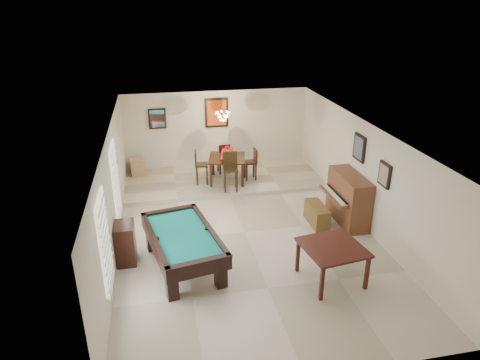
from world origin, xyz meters
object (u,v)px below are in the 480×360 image
object	(u,v)px
piano_bench	(317,215)
dining_chair_west	(202,167)
chandelier	(223,113)
dining_table	(227,167)
pool_table	(183,251)
dining_chair_east	(250,164)
upright_piano	(343,199)
corner_bench	(137,167)
apothecary_chest	(126,243)
dining_chair_north	(223,158)
flower_vase	(227,150)
square_table	(331,263)
dining_chair_south	(231,172)

from	to	relation	value
piano_bench	dining_chair_west	bearing A→B (deg)	131.53
dining_chair_west	chandelier	xyz separation A→B (m)	(0.70, 0.22, 1.57)
dining_table	chandelier	xyz separation A→B (m)	(-0.08, 0.20, 1.64)
pool_table	dining_chair_west	distance (m)	4.24
pool_table	dining_table	bearing A→B (deg)	56.98
dining_chair_east	upright_piano	bearing A→B (deg)	30.48
pool_table	dining_table	xyz separation A→B (m)	(1.66, 4.16, 0.17)
upright_piano	dining_chair_west	world-z (taller)	upright_piano
dining_chair_west	corner_bench	distance (m)	2.24
piano_bench	dining_chair_west	distance (m)	3.91
upright_piano	apothecary_chest	size ratio (longest dim) A/B	1.69
dining_table	corner_bench	bearing A→B (deg)	158.79
apothecary_chest	dining_chair_east	bearing A→B (deg)	45.94
pool_table	dining_chair_west	bearing A→B (deg)	66.73
upright_piano	dining_table	xyz separation A→B (m)	(-2.47, 2.93, -0.07)
pool_table	dining_chair_east	bearing A→B (deg)	48.87
dining_chair_north	dining_chair_east	distance (m)	1.03
dining_table	flower_vase	size ratio (longest dim) A/B	4.48
square_table	piano_bench	bearing A→B (deg)	76.10
upright_piano	corner_bench	bearing A→B (deg)	142.45
piano_bench	chandelier	distance (m)	4.14
square_table	dining_chair_west	distance (m)	5.58
dining_chair_north	corner_bench	size ratio (longest dim) A/B	1.86
piano_bench	flower_vase	bearing A→B (deg)	121.51
flower_vase	corner_bench	world-z (taller)	flower_vase
flower_vase	chandelier	size ratio (longest dim) A/B	0.40
square_table	corner_bench	world-z (taller)	square_table
flower_vase	dining_chair_east	world-z (taller)	flower_vase
square_table	dining_chair_north	xyz separation A→B (m)	(-1.24, 5.93, 0.21)
piano_bench	flower_vase	distance (m)	3.55
square_table	upright_piano	world-z (taller)	upright_piano
upright_piano	dining_chair_north	size ratio (longest dim) A/B	1.56
apothecary_chest	dining_table	size ratio (longest dim) A/B	0.85
chandelier	pool_table	bearing A→B (deg)	-109.85
upright_piano	pool_table	bearing A→B (deg)	-163.41
square_table	dining_table	bearing A→B (deg)	103.30
upright_piano	piano_bench	size ratio (longest dim) A/B	1.63
upright_piano	dining_chair_south	size ratio (longest dim) A/B	1.35
dining_chair_north	dining_chair_east	xyz separation A→B (m)	(0.72, -0.73, -0.01)
pool_table	apothecary_chest	xyz separation A→B (m)	(-1.20, 0.45, 0.06)
square_table	apothecary_chest	distance (m)	4.36
dining_chair_west	chandelier	bearing A→B (deg)	-65.96
piano_bench	dining_chair_east	distance (m)	3.13
piano_bench	dining_chair_south	bearing A→B (deg)	129.33
dining_chair_south	dining_chair_west	size ratio (longest dim) A/B	1.11
dining_chair_north	chandelier	world-z (taller)	chandelier
dining_chair_north	pool_table	bearing A→B (deg)	65.05
square_table	dining_chair_east	xyz separation A→B (m)	(-0.52, 5.20, 0.21)
apothecary_chest	dining_chair_east	size ratio (longest dim) A/B	0.94
square_table	dining_table	distance (m)	5.37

